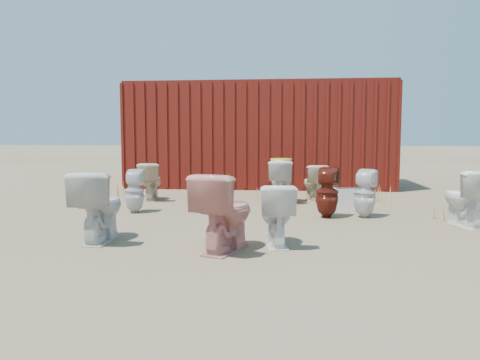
# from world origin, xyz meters

# --- Properties ---
(ground) EXTENTS (100.00, 100.00, 0.00)m
(ground) POSITION_xyz_m (0.00, 0.00, 0.00)
(ground) COLOR brown
(ground) RESTS_ON ground
(shipping_container) EXTENTS (6.00, 2.40, 2.40)m
(shipping_container) POSITION_xyz_m (0.00, 5.20, 1.20)
(shipping_container) COLOR #53110D
(shipping_container) RESTS_ON ground
(toilet_front_a) EXTENTS (0.48, 0.81, 0.80)m
(toilet_front_a) POSITION_xyz_m (-1.42, -1.12, 0.40)
(toilet_front_a) COLOR silver
(toilet_front_a) RESTS_ON ground
(toilet_front_pink) EXTENTS (0.68, 0.90, 0.82)m
(toilet_front_pink) POSITION_xyz_m (0.06, -1.40, 0.41)
(toilet_front_pink) COLOR #D9867D
(toilet_front_pink) RESTS_ON ground
(toilet_front_c) EXTENTS (0.46, 0.71, 0.68)m
(toilet_front_c) POSITION_xyz_m (0.58, -1.10, 0.34)
(toilet_front_c) COLOR white
(toilet_front_c) RESTS_ON ground
(toilet_front_maroon) EXTENTS (0.40, 0.41, 0.73)m
(toilet_front_maroon) POSITION_xyz_m (1.26, 0.70, 0.37)
(toilet_front_maroon) COLOR #5C190F
(toilet_front_maroon) RESTS_ON ground
(toilet_front_e) EXTENTS (0.55, 0.80, 0.75)m
(toilet_front_e) POSITION_xyz_m (3.02, 0.25, 0.38)
(toilet_front_e) COLOR white
(toilet_front_e) RESTS_ON ground
(toilet_back_a) EXTENTS (0.33, 0.34, 0.67)m
(toilet_back_a) POSITION_xyz_m (-1.67, 0.84, 0.34)
(toilet_back_a) COLOR silver
(toilet_back_a) RESTS_ON ground
(toilet_back_beige_left) EXTENTS (0.47, 0.73, 0.70)m
(toilet_back_beige_left) POSITION_xyz_m (-1.84, 2.26, 0.35)
(toilet_back_beige_left) COLOR beige
(toilet_back_beige_left) RESTS_ON ground
(toilet_back_beige_right) EXTENTS (0.51, 0.73, 0.68)m
(toilet_back_beige_right) POSITION_xyz_m (1.16, 2.33, 0.34)
(toilet_back_beige_right) COLOR beige
(toilet_back_beige_right) RESTS_ON ground
(toilet_back_yellowlid) EXTENTS (0.44, 0.75, 0.76)m
(toilet_back_yellowlid) POSITION_xyz_m (0.56, 2.24, 0.38)
(toilet_back_yellowlid) COLOR white
(toilet_back_yellowlid) RESTS_ON ground
(toilet_back_e) EXTENTS (0.42, 0.42, 0.70)m
(toilet_back_e) POSITION_xyz_m (1.81, 0.78, 0.35)
(toilet_back_e) COLOR silver
(toilet_back_e) RESTS_ON ground
(yellow_lid) EXTENTS (0.38, 0.48, 0.02)m
(yellow_lid) POSITION_xyz_m (0.56, 2.24, 0.77)
(yellow_lid) COLOR yellow
(yellow_lid) RESTS_ON toilet_back_yellowlid
(loose_tank) EXTENTS (0.53, 0.28, 0.35)m
(loose_tank) POSITION_xyz_m (1.68, 1.51, 0.17)
(loose_tank) COLOR silver
(loose_tank) RESTS_ON ground
(loose_lid_near) EXTENTS (0.54, 0.60, 0.02)m
(loose_lid_near) POSITION_xyz_m (-0.80, 2.21, 0.01)
(loose_lid_near) COLOR #C2AB8C
(loose_lid_near) RESTS_ON ground
(loose_lid_far) EXTENTS (0.50, 0.57, 0.02)m
(loose_lid_far) POSITION_xyz_m (-2.27, 2.93, 0.01)
(loose_lid_far) COLOR tan
(loose_lid_far) RESTS_ON ground
(weed_clump_a) EXTENTS (0.36, 0.36, 0.29)m
(weed_clump_a) POSITION_xyz_m (-2.52, 2.84, 0.15)
(weed_clump_a) COLOR tan
(weed_clump_a) RESTS_ON ground
(weed_clump_b) EXTENTS (0.32, 0.32, 0.25)m
(weed_clump_b) POSITION_xyz_m (0.21, 2.33, 0.13)
(weed_clump_b) COLOR tan
(weed_clump_b) RESTS_ON ground
(weed_clump_c) EXTENTS (0.36, 0.36, 0.29)m
(weed_clump_c) POSITION_xyz_m (2.38, 2.45, 0.14)
(weed_clump_c) COLOR tan
(weed_clump_c) RESTS_ON ground
(weed_clump_d) EXTENTS (0.30, 0.30, 0.29)m
(weed_clump_d) POSITION_xyz_m (-0.95, 3.47, 0.15)
(weed_clump_d) COLOR tan
(weed_clump_d) RESTS_ON ground
(weed_clump_e) EXTENTS (0.34, 0.34, 0.33)m
(weed_clump_e) POSITION_xyz_m (1.53, 3.46, 0.17)
(weed_clump_e) COLOR tan
(weed_clump_e) RESTS_ON ground
(weed_clump_f) EXTENTS (0.28, 0.28, 0.26)m
(weed_clump_f) POSITION_xyz_m (2.91, 0.72, 0.13)
(weed_clump_f) COLOR tan
(weed_clump_f) RESTS_ON ground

